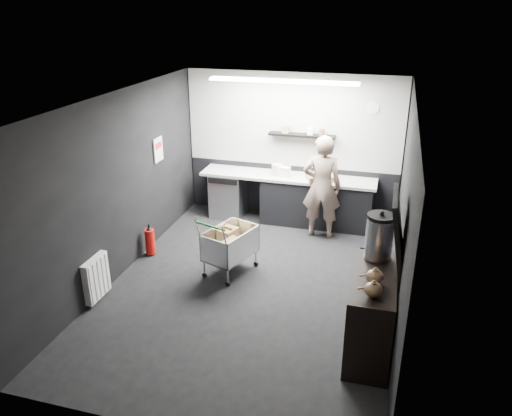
# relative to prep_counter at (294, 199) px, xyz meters

# --- Properties ---
(floor) EXTENTS (5.50, 5.50, 0.00)m
(floor) POSITION_rel_prep_counter_xyz_m (-0.14, -2.42, -0.46)
(floor) COLOR black
(floor) RESTS_ON ground
(ceiling) EXTENTS (5.50, 5.50, 0.00)m
(ceiling) POSITION_rel_prep_counter_xyz_m (-0.14, -2.42, 2.24)
(ceiling) COLOR silver
(ceiling) RESTS_ON wall_back
(wall_back) EXTENTS (5.50, 0.00, 5.50)m
(wall_back) POSITION_rel_prep_counter_xyz_m (-0.14, 0.33, 0.89)
(wall_back) COLOR black
(wall_back) RESTS_ON floor
(wall_front) EXTENTS (5.50, 0.00, 5.50)m
(wall_front) POSITION_rel_prep_counter_xyz_m (-0.14, -5.17, 0.89)
(wall_front) COLOR black
(wall_front) RESTS_ON floor
(wall_left) EXTENTS (0.00, 5.50, 5.50)m
(wall_left) POSITION_rel_prep_counter_xyz_m (-2.14, -2.42, 0.89)
(wall_left) COLOR black
(wall_left) RESTS_ON floor
(wall_right) EXTENTS (0.00, 5.50, 5.50)m
(wall_right) POSITION_rel_prep_counter_xyz_m (1.86, -2.42, 0.89)
(wall_right) COLOR black
(wall_right) RESTS_ON floor
(kitchen_wall_panel) EXTENTS (3.95, 0.02, 1.70)m
(kitchen_wall_panel) POSITION_rel_prep_counter_xyz_m (-0.14, 0.31, 1.39)
(kitchen_wall_panel) COLOR #B6B6B2
(kitchen_wall_panel) RESTS_ON wall_back
(dado_panel) EXTENTS (3.95, 0.02, 1.00)m
(dado_panel) POSITION_rel_prep_counter_xyz_m (-0.14, 0.31, 0.04)
(dado_panel) COLOR black
(dado_panel) RESTS_ON wall_back
(floating_shelf) EXTENTS (1.20, 0.22, 0.04)m
(floating_shelf) POSITION_rel_prep_counter_xyz_m (0.06, 0.20, 1.16)
(floating_shelf) COLOR black
(floating_shelf) RESTS_ON wall_back
(wall_clock) EXTENTS (0.20, 0.03, 0.20)m
(wall_clock) POSITION_rel_prep_counter_xyz_m (1.26, 0.30, 1.69)
(wall_clock) COLOR white
(wall_clock) RESTS_ON wall_back
(poster) EXTENTS (0.02, 0.30, 0.40)m
(poster) POSITION_rel_prep_counter_xyz_m (-2.12, -1.12, 1.09)
(poster) COLOR white
(poster) RESTS_ON wall_left
(poster_red_band) EXTENTS (0.02, 0.22, 0.10)m
(poster_red_band) POSITION_rel_prep_counter_xyz_m (-2.11, -1.12, 1.16)
(poster_red_band) COLOR red
(poster_red_band) RESTS_ON poster
(radiator) EXTENTS (0.10, 0.50, 0.60)m
(radiator) POSITION_rel_prep_counter_xyz_m (-2.08, -3.32, -0.11)
(radiator) COLOR white
(radiator) RESTS_ON wall_left
(ceiling_strip) EXTENTS (2.40, 0.20, 0.04)m
(ceiling_strip) POSITION_rel_prep_counter_xyz_m (-0.14, -0.57, 2.21)
(ceiling_strip) COLOR white
(ceiling_strip) RESTS_ON ceiling
(prep_counter) EXTENTS (3.20, 0.61, 0.90)m
(prep_counter) POSITION_rel_prep_counter_xyz_m (0.00, 0.00, 0.00)
(prep_counter) COLOR black
(prep_counter) RESTS_ON floor
(person) EXTENTS (0.68, 0.46, 1.82)m
(person) POSITION_rel_prep_counter_xyz_m (0.56, -0.45, 0.45)
(person) COLOR #C0AC98
(person) RESTS_ON floor
(shopping_cart) EXTENTS (0.78, 1.04, 0.96)m
(shopping_cart) POSITION_rel_prep_counter_xyz_m (-0.56, -2.09, -0.00)
(shopping_cart) COLOR silver
(shopping_cart) RESTS_ON floor
(sideboard) EXTENTS (0.56, 1.32, 1.97)m
(sideboard) POSITION_rel_prep_counter_xyz_m (1.61, -3.33, 0.16)
(sideboard) COLOR black
(sideboard) RESTS_ON floor
(fire_extinguisher) EXTENTS (0.16, 0.16, 0.52)m
(fire_extinguisher) POSITION_rel_prep_counter_xyz_m (-1.99, -1.91, -0.21)
(fire_extinguisher) COLOR red
(fire_extinguisher) RESTS_ON floor
(cardboard_box) EXTENTS (0.62, 0.55, 0.10)m
(cardboard_box) POSITION_rel_prep_counter_xyz_m (0.49, -0.05, 0.49)
(cardboard_box) COLOR olive
(cardboard_box) RESTS_ON prep_counter
(pink_tub) EXTENTS (0.20, 0.20, 0.20)m
(pink_tub) POSITION_rel_prep_counter_xyz_m (-0.33, 0.00, 0.54)
(pink_tub) COLOR beige
(pink_tub) RESTS_ON prep_counter
(white_container) EXTENTS (0.22, 0.18, 0.18)m
(white_container) POSITION_rel_prep_counter_xyz_m (-0.19, -0.05, 0.53)
(white_container) COLOR white
(white_container) RESTS_ON prep_counter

